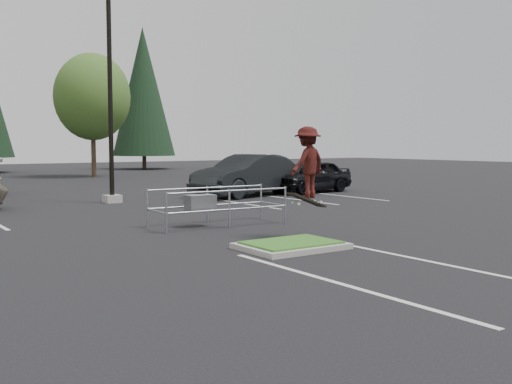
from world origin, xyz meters
TOP-DOWN VIEW (x-y plane):
  - ground at (0.00, 0.00)m, footprint 120.00×120.00m
  - grass_median at (0.00, 0.00)m, footprint 2.20×1.60m
  - stall_lines at (-1.35, 6.02)m, footprint 22.62×17.60m
  - light_pole at (0.50, 12.00)m, footprint 0.70×0.60m
  - decid_c at (5.99, 29.83)m, footprint 5.12×5.12m
  - conif_c at (14.00, 39.50)m, footprint 5.50×5.50m
  - cart_corral at (0.18, 4.15)m, footprint 3.80×1.50m
  - skateboarder at (1.20, 0.94)m, footprint 1.24×0.90m
  - car_r_charc at (6.50, 11.50)m, footprint 5.82×3.27m
  - car_r_black at (10.00, 11.39)m, footprint 4.74×2.55m

SIDE VIEW (x-z plane):
  - ground at x=0.00m, z-range 0.00..0.00m
  - stall_lines at x=-1.35m, z-range 0.00..0.01m
  - grass_median at x=0.00m, z-range 0.00..0.16m
  - cart_corral at x=0.18m, z-range 0.14..1.20m
  - car_r_black at x=10.00m, z-range 0.00..1.53m
  - car_r_charc at x=6.50m, z-range 0.00..1.82m
  - skateboarder at x=1.20m, z-range 0.84..2.82m
  - light_pole at x=0.50m, z-range -0.50..9.62m
  - decid_c at x=5.99m, z-range 1.06..9.45m
  - conif_c at x=14.00m, z-range 0.60..13.10m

